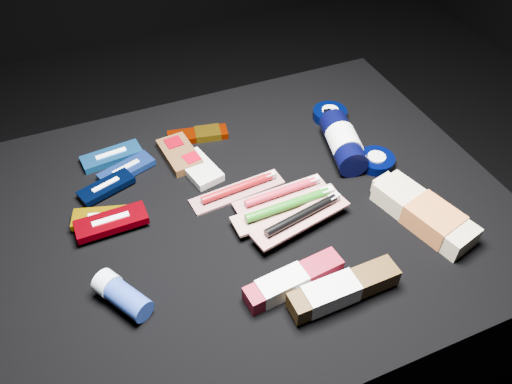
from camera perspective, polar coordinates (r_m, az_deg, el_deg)
name	(u,v)px	position (r m, az deg, el deg)	size (l,w,h in m)	color
ground	(252,314)	(1.29, -0.46, -13.80)	(3.00, 3.00, 0.00)	black
cloth_table	(252,267)	(1.12, -0.51, -8.51)	(0.98, 0.78, 0.40)	black
luna_bar_0	(112,156)	(1.10, -16.17, 3.96)	(0.13, 0.06, 0.02)	#15579E
luna_bar_1	(127,169)	(1.06, -14.58, 2.52)	(0.12, 0.08, 0.02)	#1A3A96
luna_bar_2	(106,187)	(1.03, -16.73, 0.56)	(0.12, 0.07, 0.01)	black
luna_bar_3	(106,217)	(0.97, -16.81, -2.80)	(0.13, 0.08, 0.02)	#B78B00
luna_bar_4	(111,222)	(0.95, -16.19, -3.31)	(0.13, 0.05, 0.02)	#7C000A
clif_bar_0	(179,153)	(1.08, -8.82, 4.47)	(0.07, 0.12, 0.02)	#4F3017
clif_bar_1	(198,167)	(1.04, -6.67, 2.82)	(0.08, 0.12, 0.02)	beige
power_bar	(201,134)	(1.12, -6.29, 6.57)	(0.14, 0.06, 0.02)	#7F1700
lotion_bottle	(343,142)	(1.07, 9.90, 5.65)	(0.09, 0.20, 0.06)	black
cream_tin_upper	(330,114)	(1.18, 8.43, 8.80)	(0.08, 0.08, 0.02)	black
cream_tin_lower	(376,161)	(1.07, 13.54, 3.49)	(0.08, 0.08, 0.02)	black
bodywash_bottle	(425,215)	(0.97, 18.77, -2.45)	(0.12, 0.22, 0.04)	beige
deodorant_stick	(122,295)	(0.84, -15.08, -11.30)	(0.09, 0.11, 0.04)	navy
toothbrush_pack_0	(239,190)	(0.99, -1.99, 0.28)	(0.20, 0.06, 0.02)	#A29A97
toothbrush_pack_1	(282,194)	(0.97, 2.99, -0.18)	(0.19, 0.05, 0.02)	#B3ACA8
toothbrush_pack_2	(289,207)	(0.93, 3.82, -1.70)	(0.22, 0.06, 0.02)	beige
toothbrush_pack_3	(302,217)	(0.91, 5.33, -2.82)	(0.20, 0.08, 0.02)	beige
toothpaste_carton_red	(290,282)	(0.84, 3.88, -10.23)	(0.18, 0.06, 0.03)	maroon
toothpaste_carton_green	(339,291)	(0.83, 9.49, -11.05)	(0.19, 0.05, 0.04)	#3E270E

